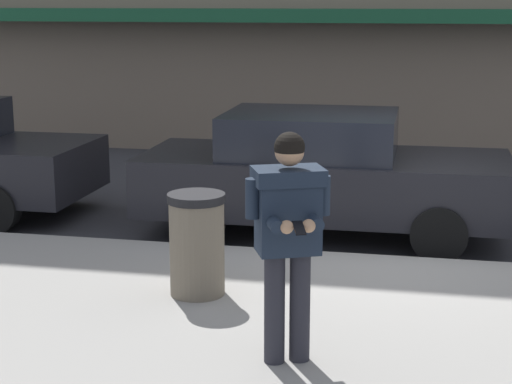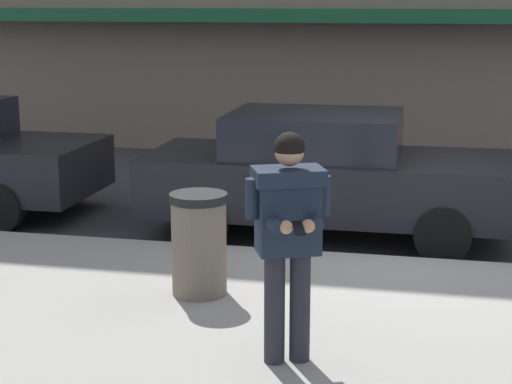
% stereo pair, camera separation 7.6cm
% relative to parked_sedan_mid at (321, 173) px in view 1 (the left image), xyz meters
% --- Properties ---
extents(ground_plane, '(80.00, 80.00, 0.00)m').
position_rel_parked_sedan_mid_xyz_m(ground_plane, '(0.84, -0.97, -0.79)').
color(ground_plane, '#333338').
extents(sidewalk, '(32.00, 5.30, 0.14)m').
position_rel_parked_sedan_mid_xyz_m(sidewalk, '(1.84, -3.82, -0.72)').
color(sidewalk, gray).
rests_on(sidewalk, ground).
extents(curb_paint_line, '(28.00, 0.12, 0.01)m').
position_rel_parked_sedan_mid_xyz_m(curb_paint_line, '(1.84, -0.92, -0.79)').
color(curb_paint_line, silver).
rests_on(curb_paint_line, ground).
extents(parked_sedan_mid, '(4.52, 1.96, 1.54)m').
position_rel_parked_sedan_mid_xyz_m(parked_sedan_mid, '(0.00, 0.00, 0.00)').
color(parked_sedan_mid, black).
rests_on(parked_sedan_mid, ground).
extents(man_texting_on_phone, '(0.61, 0.65, 1.81)m').
position_rel_parked_sedan_mid_xyz_m(man_texting_on_phone, '(0.29, -4.18, 0.46)').
color(man_texting_on_phone, '#23232B').
rests_on(man_texting_on_phone, sidewalk).
extents(trash_bin, '(0.55, 0.55, 0.98)m').
position_rel_parked_sedan_mid_xyz_m(trash_bin, '(-0.81, -2.81, -0.16)').
color(trash_bin, '#665B4C').
rests_on(trash_bin, sidewalk).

